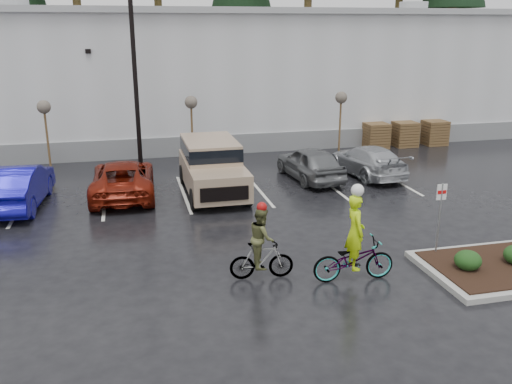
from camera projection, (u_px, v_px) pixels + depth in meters
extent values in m
plane|color=black|center=(311.00, 274.00, 14.40)|extent=(120.00, 120.00, 0.00)
cube|color=silver|center=(197.00, 73.00, 33.81)|extent=(60.00, 15.00, 7.00)
cube|color=slate|center=(218.00, 145.00, 27.68)|extent=(60.00, 0.12, 1.00)
cube|color=#999B9E|center=(195.00, 13.00, 32.77)|extent=(60.50, 15.50, 0.30)
cube|color=#20421B|center=(167.00, 60.00, 55.33)|extent=(80.00, 25.00, 6.00)
cylinder|color=black|center=(135.00, 70.00, 23.33)|extent=(0.20, 0.20, 9.00)
cylinder|color=#47351C|center=(48.00, 140.00, 24.28)|extent=(0.10, 0.10, 2.80)
sphere|color=#504840|center=(44.00, 107.00, 23.84)|extent=(0.60, 0.60, 0.60)
cylinder|color=#47351C|center=(192.00, 134.00, 25.73)|extent=(0.10, 0.10, 2.80)
sphere|color=#504840|center=(191.00, 102.00, 25.29)|extent=(0.60, 0.60, 0.60)
cylinder|color=#47351C|center=(340.00, 127.00, 27.41)|extent=(0.10, 0.10, 2.80)
sphere|color=#504840|center=(341.00, 98.00, 26.97)|extent=(0.60, 0.60, 0.60)
cube|color=#47351C|center=(376.00, 135.00, 29.11)|extent=(1.20, 1.20, 1.35)
cube|color=#47351C|center=(404.00, 134.00, 29.49)|extent=(1.20, 1.20, 1.35)
cube|color=#47351C|center=(434.00, 133.00, 29.89)|extent=(1.20, 1.20, 1.35)
ellipsoid|color=#163813|center=(468.00, 260.00, 14.24)|extent=(0.70, 0.70, 0.52)
cylinder|color=gray|center=(439.00, 221.00, 15.11)|extent=(0.05, 0.05, 2.20)
cube|color=white|center=(442.00, 192.00, 14.86)|extent=(0.30, 0.02, 0.45)
cube|color=red|center=(442.00, 192.00, 14.85)|extent=(0.26, 0.02, 0.10)
imported|color=#100D92|center=(18.00, 186.00, 19.55)|extent=(2.02, 4.87, 1.57)
imported|color=maroon|center=(123.00, 178.00, 20.84)|extent=(2.50, 5.09, 1.39)
imported|color=slate|center=(310.00, 163.00, 23.07)|extent=(2.12, 4.38, 1.44)
imported|color=#B2B6BA|center=(367.00, 161.00, 23.75)|extent=(2.30, 4.72, 1.32)
imported|color=#3F3F44|center=(354.00, 260.00, 13.91)|extent=(2.17, 0.86, 1.12)
imported|color=#B3E20C|center=(355.00, 232.00, 13.69)|extent=(0.51, 0.74, 1.96)
sphere|color=silver|center=(358.00, 190.00, 13.36)|extent=(0.32, 0.32, 0.32)
imported|color=#3F3F44|center=(262.00, 260.00, 14.02)|extent=(1.65, 0.63, 1.01)
imported|color=#4D512B|center=(262.00, 237.00, 13.83)|extent=(0.50, 0.81, 1.58)
sphere|color=#990C0C|center=(262.00, 207.00, 13.59)|extent=(0.26, 0.26, 0.26)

